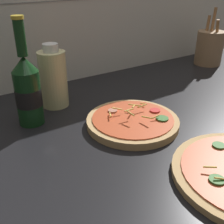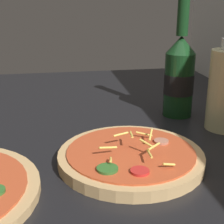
# 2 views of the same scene
# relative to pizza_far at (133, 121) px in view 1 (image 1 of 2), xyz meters

# --- Properties ---
(counter_slab) EXTENTS (1.60, 0.90, 0.03)m
(counter_slab) POSITION_rel_pizza_far_xyz_m (0.08, -0.06, -0.02)
(counter_slab) COLOR black
(counter_slab) RESTS_ON ground
(pizza_far) EXTENTS (0.24, 0.24, 0.05)m
(pizza_far) POSITION_rel_pizza_far_xyz_m (0.00, 0.00, 0.00)
(pizza_far) COLOR tan
(pizza_far) RESTS_ON counter_slab
(beer_bottle) EXTENTS (0.07, 0.07, 0.27)m
(beer_bottle) POSITION_rel_pizza_far_xyz_m (-0.21, 0.16, 0.08)
(beer_bottle) COLOR #143819
(beer_bottle) RESTS_ON counter_slab
(oil_bottle) EXTENTS (0.08, 0.08, 0.18)m
(oil_bottle) POSITION_rel_pizza_far_xyz_m (-0.12, 0.23, 0.07)
(oil_bottle) COLOR beige
(oil_bottle) RESTS_ON counter_slab
(utensil_crock) EXTENTS (0.11, 0.11, 0.23)m
(utensil_crock) POSITION_rel_pizza_far_xyz_m (0.60, 0.25, 0.06)
(utensil_crock) COLOR #9E7A56
(utensil_crock) RESTS_ON counter_slab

